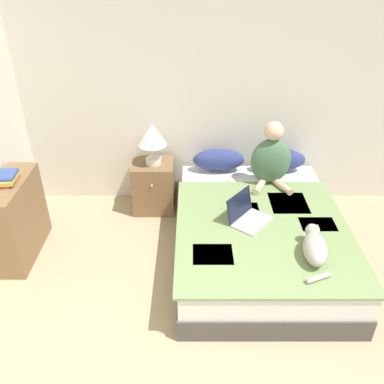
# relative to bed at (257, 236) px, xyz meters

# --- Properties ---
(wall_back) EXTENTS (5.15, 0.05, 2.55)m
(wall_back) POSITION_rel_bed_xyz_m (-0.37, 1.11, 1.05)
(wall_back) COLOR beige
(wall_back) RESTS_ON ground_plane
(bed) EXTENTS (1.53, 2.07, 0.46)m
(bed) POSITION_rel_bed_xyz_m (0.00, 0.00, 0.00)
(bed) COLOR #4C4742
(bed) RESTS_ON ground_plane
(pillow_near) EXTENTS (0.56, 0.22, 0.24)m
(pillow_near) POSITION_rel_bed_xyz_m (-0.33, 0.90, 0.35)
(pillow_near) COLOR navy
(pillow_near) RESTS_ON bed
(pillow_far) EXTENTS (0.56, 0.22, 0.24)m
(pillow_far) POSITION_rel_bed_xyz_m (0.33, 0.90, 0.35)
(pillow_far) COLOR navy
(pillow_far) RESTS_ON bed
(person_sitting) EXTENTS (0.41, 0.40, 0.67)m
(person_sitting) POSITION_rel_bed_xyz_m (0.18, 0.62, 0.51)
(person_sitting) COLOR #476B4C
(person_sitting) RESTS_ON bed
(cat_tabby) EXTENTS (0.25, 0.57, 0.19)m
(cat_tabby) POSITION_rel_bed_xyz_m (0.34, -0.57, 0.33)
(cat_tabby) COLOR #A8A399
(cat_tabby) RESTS_ON bed
(laptop_open) EXTENTS (0.45, 0.46, 0.25)m
(laptop_open) POSITION_rel_bed_xyz_m (-0.13, -0.07, 0.28)
(laptop_open) COLOR #B7B7BC
(laptop_open) RESTS_ON bed
(nightstand) EXTENTS (0.45, 0.43, 0.57)m
(nightstand) POSITION_rel_bed_xyz_m (-1.05, 0.83, 0.06)
(nightstand) COLOR brown
(nightstand) RESTS_ON ground_plane
(table_lamp) EXTENTS (0.30, 0.30, 0.46)m
(table_lamp) POSITION_rel_bed_xyz_m (-1.04, 0.82, 0.66)
(table_lamp) COLOR beige
(table_lamp) RESTS_ON nightstand
(bookshelf) EXTENTS (0.29, 0.79, 0.79)m
(bookshelf) POSITION_rel_bed_xyz_m (-2.27, 0.04, 0.17)
(bookshelf) COLOR brown
(bookshelf) RESTS_ON ground_plane
(book_stack_top) EXTENTS (0.20, 0.25, 0.09)m
(book_stack_top) POSITION_rel_bed_xyz_m (-2.27, 0.04, 0.61)
(book_stack_top) COLOR #B24238
(book_stack_top) RESTS_ON bookshelf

